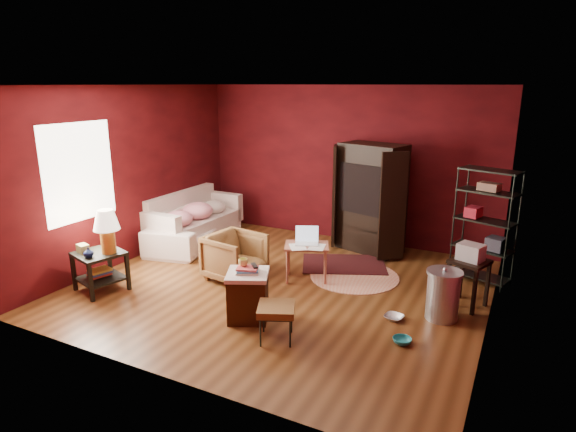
{
  "coord_description": "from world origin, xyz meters",
  "views": [
    {
      "loc": [
        2.98,
        -5.67,
        2.82
      ],
      "look_at": [
        0.0,
        0.2,
        1.0
      ],
      "focal_mm": 30.0,
      "sensor_mm": 36.0,
      "label": 1
    }
  ],
  "objects_px": {
    "sofa": "(194,217)",
    "tv_armoire": "(370,196)",
    "laptop_desk": "(307,248)",
    "wire_shelving": "(486,221)",
    "armchair": "(235,255)",
    "hamper": "(248,295)",
    "side_table": "(103,243)"
  },
  "relations": [
    {
      "from": "hamper",
      "to": "wire_shelving",
      "type": "relative_size",
      "value": 0.42
    },
    {
      "from": "armchair",
      "to": "laptop_desk",
      "type": "distance_m",
      "value": 1.06
    },
    {
      "from": "tv_armoire",
      "to": "wire_shelving",
      "type": "distance_m",
      "value": 1.98
    },
    {
      "from": "sofa",
      "to": "tv_armoire",
      "type": "xyz_separation_m",
      "value": [
        3.02,
        0.95,
        0.51
      ]
    },
    {
      "from": "armchair",
      "to": "wire_shelving",
      "type": "xyz_separation_m",
      "value": [
        3.27,
        1.55,
        0.54
      ]
    },
    {
      "from": "laptop_desk",
      "to": "wire_shelving",
      "type": "height_order",
      "value": "wire_shelving"
    },
    {
      "from": "wire_shelving",
      "to": "hamper",
      "type": "bearing_deg",
      "value": -114.95
    },
    {
      "from": "sofa",
      "to": "wire_shelving",
      "type": "xyz_separation_m",
      "value": [
        4.92,
        0.37,
        0.46
      ]
    },
    {
      "from": "hamper",
      "to": "wire_shelving",
      "type": "distance_m",
      "value": 3.57
    },
    {
      "from": "armchair",
      "to": "wire_shelving",
      "type": "bearing_deg",
      "value": -56.09
    },
    {
      "from": "sofa",
      "to": "tv_armoire",
      "type": "relative_size",
      "value": 1.26
    },
    {
      "from": "side_table",
      "to": "laptop_desk",
      "type": "xyz_separation_m",
      "value": [
        2.34,
        1.62,
        -0.22
      ]
    },
    {
      "from": "wire_shelving",
      "to": "armchair",
      "type": "bearing_deg",
      "value": -135.78
    },
    {
      "from": "sofa",
      "to": "laptop_desk",
      "type": "bearing_deg",
      "value": -118.15
    },
    {
      "from": "armchair",
      "to": "tv_armoire",
      "type": "relative_size",
      "value": 0.41
    },
    {
      "from": "side_table",
      "to": "hamper",
      "type": "bearing_deg",
      "value": 4.49
    },
    {
      "from": "side_table",
      "to": "tv_armoire",
      "type": "height_order",
      "value": "tv_armoire"
    },
    {
      "from": "side_table",
      "to": "tv_armoire",
      "type": "xyz_separation_m",
      "value": [
        2.75,
        3.29,
        0.26
      ]
    },
    {
      "from": "laptop_desk",
      "to": "wire_shelving",
      "type": "xyz_separation_m",
      "value": [
        2.31,
        1.09,
        0.43
      ]
    },
    {
      "from": "hamper",
      "to": "tv_armoire",
      "type": "relative_size",
      "value": 0.38
    },
    {
      "from": "sofa",
      "to": "hamper",
      "type": "distance_m",
      "value": 3.3
    },
    {
      "from": "laptop_desk",
      "to": "tv_armoire",
      "type": "bearing_deg",
      "value": 52.41
    },
    {
      "from": "sofa",
      "to": "hamper",
      "type": "height_order",
      "value": "sofa"
    },
    {
      "from": "armchair",
      "to": "hamper",
      "type": "relative_size",
      "value": 1.09
    },
    {
      "from": "side_table",
      "to": "hamper",
      "type": "relative_size",
      "value": 1.68
    },
    {
      "from": "sofa",
      "to": "wire_shelving",
      "type": "distance_m",
      "value": 4.95
    },
    {
      "from": "sofa",
      "to": "armchair",
      "type": "bearing_deg",
      "value": -138.25
    },
    {
      "from": "tv_armoire",
      "to": "sofa",
      "type": "bearing_deg",
      "value": -146.43
    },
    {
      "from": "armchair",
      "to": "wire_shelving",
      "type": "relative_size",
      "value": 0.45
    },
    {
      "from": "sofa",
      "to": "hamper",
      "type": "relative_size",
      "value": 3.33
    },
    {
      "from": "armchair",
      "to": "sofa",
      "type": "bearing_deg",
      "value": 62.91
    },
    {
      "from": "sofa",
      "to": "laptop_desk",
      "type": "height_order",
      "value": "sofa"
    }
  ]
}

